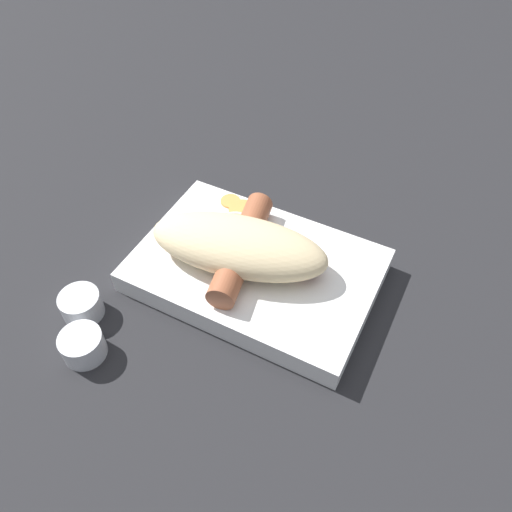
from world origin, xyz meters
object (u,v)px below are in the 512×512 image
at_px(condiment_cup_far, 83,346).
at_px(food_tray, 256,270).
at_px(bread_roll, 238,246).
at_px(sausage, 240,250).
at_px(condiment_cup_near, 82,306).

bearing_deg(condiment_cup_far, food_tray, 56.80).
distance_m(bread_roll, condiment_cup_far, 0.19).
bearing_deg(food_tray, sausage, -166.31).
relative_size(bread_roll, sausage, 1.17).
height_order(sausage, condiment_cup_near, sausage).
bearing_deg(sausage, condiment_cup_near, -135.27).
xyz_separation_m(condiment_cup_near, condiment_cup_far, (0.03, -0.04, 0.00)).
distance_m(sausage, condiment_cup_near, 0.18).
height_order(food_tray, bread_roll, bread_roll).
xyz_separation_m(bread_roll, condiment_cup_far, (-0.09, -0.16, -0.04)).
bearing_deg(condiment_cup_near, bread_roll, 44.19).
xyz_separation_m(bread_roll, condiment_cup_near, (-0.12, -0.12, -0.04)).
relative_size(condiment_cup_near, condiment_cup_far, 1.00).
bearing_deg(condiment_cup_far, bread_roll, 60.28).
bearing_deg(food_tray, bread_roll, -159.23).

